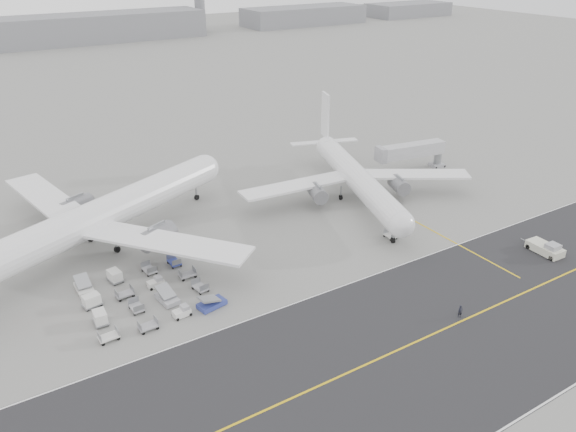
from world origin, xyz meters
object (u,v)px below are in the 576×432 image
pushback_tug (546,248)px  ground_crew_a (460,311)px  control_tower (199,2)px  airliner_a (101,215)px  jet_bridge (412,152)px  airliner_b (355,177)px

pushback_tug → ground_crew_a: bearing=-166.9°
pushback_tug → control_tower: bearing=79.9°
pushback_tug → ground_crew_a: 26.44m
pushback_tug → ground_crew_a: size_ratio=4.12×
control_tower → airliner_a: bearing=-117.4°
pushback_tug → ground_crew_a: pushback_tug is taller
control_tower → ground_crew_a: bearing=-106.9°
jet_bridge → pushback_tug: bearing=-90.7°
jet_bridge → airliner_b: bearing=-155.4°
control_tower → airliner_b: control_tower is taller
airliner_a → jet_bridge: airliner_a is taller
airliner_b → pushback_tug: (13.44, -34.83, -3.94)m
airliner_a → jet_bridge: size_ratio=3.08×
airliner_b → airliner_a: bearing=-170.1°
airliner_b → ground_crew_a: bearing=-89.6°
control_tower → jet_bridge: (-52.84, -236.57, -11.59)m
control_tower → ground_crew_a: (-85.79, -282.13, -15.30)m
control_tower → pushback_tug: size_ratio=3.98×
control_tower → pushback_tug: (-59.84, -277.05, -15.33)m
pushback_tug → jet_bridge: bearing=82.2°
ground_crew_a → control_tower: bearing=94.5°
control_tower → airliner_b: 253.32m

